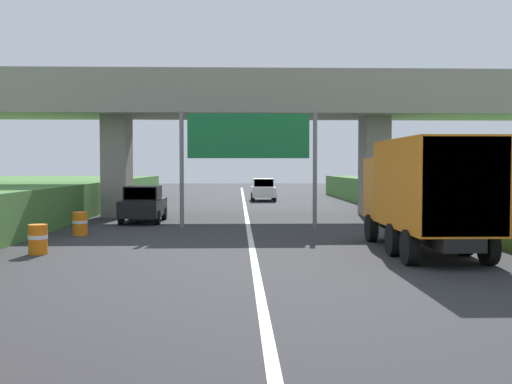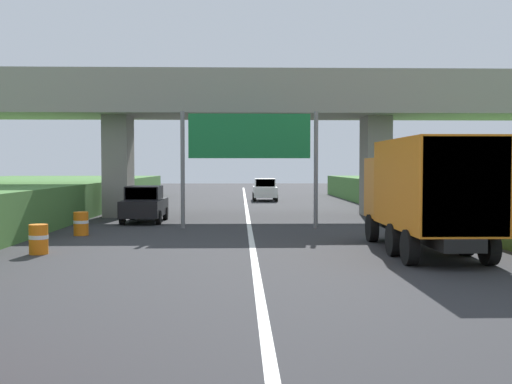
% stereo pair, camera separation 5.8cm
% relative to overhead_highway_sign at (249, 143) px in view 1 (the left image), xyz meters
% --- Properties ---
extents(lane_centre_stripe, '(0.20, 100.61, 0.01)m').
position_rel_overhead_highway_sign_xyz_m(lane_centre_stripe, '(0.00, -1.20, -3.65)').
color(lane_centre_stripe, white).
rests_on(lane_centre_stripe, ground).
extents(overpass_bridge, '(40.00, 4.80, 7.49)m').
position_rel_overhead_highway_sign_xyz_m(overpass_bridge, '(0.00, 6.38, 1.97)').
color(overpass_bridge, gray).
rests_on(overpass_bridge, ground).
extents(overhead_highway_sign, '(5.88, 0.18, 4.99)m').
position_rel_overhead_highway_sign_xyz_m(overhead_highway_sign, '(0.00, 0.00, 0.00)').
color(overhead_highway_sign, slate).
rests_on(overhead_highway_sign, ground).
extents(truck_orange, '(2.44, 7.30, 3.44)m').
position_rel_overhead_highway_sign_xyz_m(truck_orange, '(5.20, -7.62, -1.72)').
color(truck_orange, black).
rests_on(truck_orange, ground).
extents(car_white, '(1.86, 4.10, 1.72)m').
position_rel_overhead_highway_sign_xyz_m(car_white, '(1.50, 20.72, -2.79)').
color(car_white, silver).
rests_on(car_white, ground).
extents(car_black, '(1.86, 4.10, 1.72)m').
position_rel_overhead_highway_sign_xyz_m(car_black, '(-4.94, 2.91, -2.79)').
color(car_black, black).
rests_on(car_black, ground).
extents(construction_barrel_4, '(0.57, 0.57, 0.90)m').
position_rel_overhead_highway_sign_xyz_m(construction_barrel_4, '(-6.47, -7.55, -3.19)').
color(construction_barrel_4, orange).
rests_on(construction_barrel_4, ground).
extents(construction_barrel_5, '(0.57, 0.57, 0.90)m').
position_rel_overhead_highway_sign_xyz_m(construction_barrel_5, '(-6.51, -2.58, -3.19)').
color(construction_barrel_5, orange).
rests_on(construction_barrel_5, ground).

